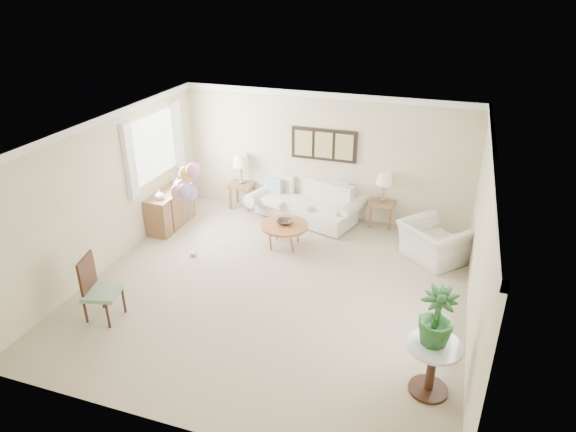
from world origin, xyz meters
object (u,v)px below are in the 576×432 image
object	(u,v)px
accent_chair	(97,287)
balloon_cluster	(186,185)
coffee_table	(284,226)
armchair	(433,242)
sofa	(306,204)

from	to	relation	value
accent_chair	balloon_cluster	size ratio (longest dim) A/B	0.56
coffee_table	accent_chair	distance (m)	3.49
coffee_table	armchair	bearing A→B (deg)	8.03
sofa	balloon_cluster	distance (m)	2.85
coffee_table	armchair	distance (m)	2.69
balloon_cluster	armchair	bearing A→B (deg)	17.15
coffee_table	accent_chair	size ratio (longest dim) A/B	0.89
armchair	coffee_table	bearing A→B (deg)	50.58
balloon_cluster	coffee_table	bearing A→B (deg)	31.52
sofa	balloon_cluster	xyz separation A→B (m)	(-1.50, -2.18, 1.07)
sofa	balloon_cluster	world-z (taller)	balloon_cluster
armchair	accent_chair	size ratio (longest dim) A/B	1.06
sofa	armchair	xyz separation A→B (m)	(2.62, -0.91, 0.01)
sofa	coffee_table	world-z (taller)	sofa
sofa	armchair	size ratio (longest dim) A/B	2.36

